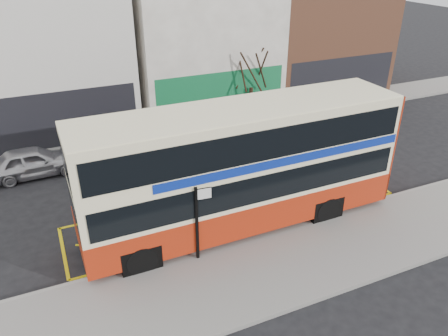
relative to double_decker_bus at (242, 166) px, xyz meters
name	(u,v)px	position (x,y,z in m)	size (l,w,h in m)	color
ground	(253,230)	(0.22, -0.60, -2.60)	(120.00, 120.00, 0.00)	black
pavement	(283,263)	(0.22, -2.90, -2.52)	(40.00, 4.00, 0.15)	gray
kerb	(257,234)	(0.22, -0.98, -2.52)	(40.00, 0.15, 0.15)	gray
far_pavement	(168,130)	(0.22, 10.40, -2.52)	(50.00, 3.00, 0.15)	gray
road_markings	(236,210)	(0.22, 1.00, -2.59)	(14.00, 3.40, 0.01)	#DCC50B
terrace_left	(50,36)	(-5.28, 14.39, 2.73)	(8.00, 8.01, 11.80)	silver
terrace_green_shop	(197,28)	(3.72, 14.39, 2.48)	(9.00, 8.01, 11.30)	white
terrace_right	(313,26)	(12.72, 14.39, 1.98)	(9.00, 8.01, 10.30)	#9F5D3F
double_decker_bus	(242,166)	(0.00, 0.00, 0.00)	(12.37, 2.92, 4.94)	#FFF3C2
bus_stop_post	(198,216)	(-2.36, -1.46, -0.71)	(0.71, 0.16, 2.88)	black
car_silver	(33,162)	(-7.36, 7.74, -1.86)	(1.73, 4.29, 1.46)	#B6B6BB
car_grey	(132,138)	(-2.32, 8.68, -1.89)	(1.49, 4.26, 1.40)	#44494C
car_white	(300,116)	(7.84, 7.88, -1.96)	(1.77, 4.35, 1.26)	silver
street_tree_right	(252,59)	(5.59, 10.14, 1.24)	(2.61, 2.61, 5.63)	black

